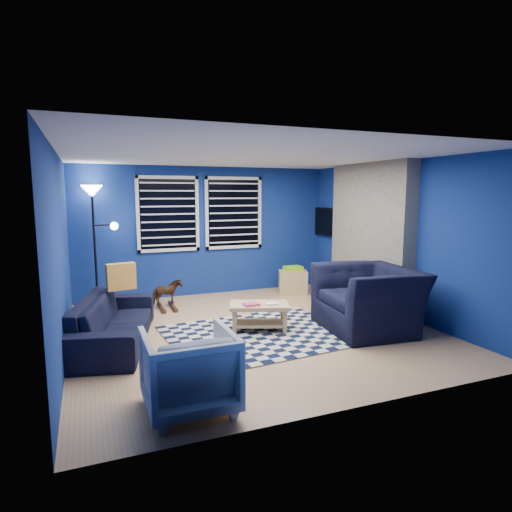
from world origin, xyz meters
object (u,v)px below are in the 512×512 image
Objects in this scene: tv at (328,222)px; armchair_big at (368,299)px; rocking_horse at (167,293)px; coffee_table at (259,311)px; cabinet at (293,281)px; sofa at (114,321)px; floor_lamp at (94,208)px; armchair_bent at (189,370)px.

tv reaches higher than armchair_big.
coffee_table is (1.04, -1.69, 0.00)m from rocking_horse.
cabinet is (1.52, 1.94, -0.05)m from coffee_table.
sofa is 1.50× the size of armchair_big.
floor_lamp is (-2.12, 2.31, 1.44)m from coffee_table.
coffee_table is (-1.50, 0.53, -0.17)m from armchair_big.
coffee_table is 2.47m from cabinet.
floor_lamp reaches higher than rocking_horse.
floor_lamp is (-0.13, 2.09, 1.43)m from sofa.
rocking_horse is (-2.54, 2.22, -0.17)m from armchair_big.
tv is 0.47× the size of floor_lamp.
armchair_bent is (0.53, -2.10, 0.07)m from sofa.
armchair_big is at bearing -88.34° from sofa.
tv is at bearing 41.00° from coffee_table.
cabinet is at bearing -101.32° from rocking_horse.
tv is 3.33m from coffee_table.
armchair_big is 2.73× the size of rocking_horse.
coffee_table is 1.49× the size of cabinet.
armchair_bent is 4.85m from cabinet.
tv is 4.87m from sofa.
floor_lamp is at bearing 43.49° from rocking_horse.
floor_lamp is (-3.62, 2.84, 1.28)m from armchair_big.
floor_lamp reaches higher than tv.
cabinet is at bearing -175.09° from armchair_big.
armchair_big is 1.71× the size of armchair_bent.
armchair_big is 0.67× the size of floor_lamp.
coffee_table is at bearing -165.49° from rocking_horse.
floor_lamp is at bearing 176.87° from tv.
tv is 1.55× the size of cabinet.
floor_lamp is at bearing -122.75° from armchair_big.
armchair_bent reaches higher than coffee_table.
cabinet is at bearing -127.96° from armchair_bent.
sofa is 4.10× the size of rocking_horse.
cabinet is (3.51, 1.73, -0.07)m from sofa.
floor_lamp is (-4.50, 0.25, 0.34)m from tv.
rocking_horse is at bearing -29.56° from floor_lamp.
rocking_horse is 0.24× the size of floor_lamp.
tv is at bearing -134.25° from armchair_bent.
cabinet is 0.30× the size of floor_lamp.
coffee_table is (1.46, 1.88, -0.08)m from armchair_bent.
armchair_big is 4.78m from floor_lamp.
rocking_horse is at bearing -153.57° from cabinet.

